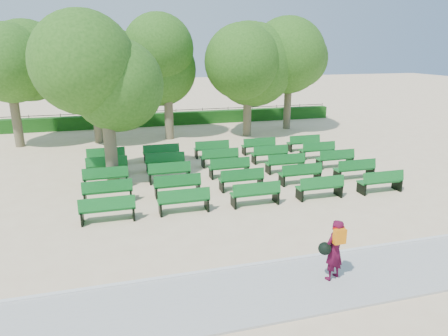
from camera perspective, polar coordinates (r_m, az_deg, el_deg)
name	(u,v)px	position (r m, az deg, el deg)	size (l,w,h in m)	color
ground	(208,188)	(16.23, -2.34, -2.84)	(120.00, 120.00, 0.00)	beige
paving	(280,289)	(9.88, 8.00, -16.79)	(30.00, 2.20, 0.06)	#A8A8A4
curb	(263,264)	(10.76, 5.53, -13.49)	(30.00, 0.12, 0.10)	silver
hedge	(163,119)	(29.52, -8.64, 6.93)	(26.00, 0.70, 0.90)	#164C13
fence	(163,124)	(29.99, -8.70, 6.20)	(26.00, 0.10, 1.02)	black
tree_line	(172,137)	(25.71, -7.47, 4.47)	(21.80, 6.80, 7.04)	#2D611A
bench_array	(229,175)	(17.55, 0.74, -0.96)	(1.82, 0.70, 1.12)	#116622
tree_among	(105,83)	(16.33, -16.62, 11.51)	(4.48, 4.48, 6.18)	brown
person	(334,249)	(10.06, 15.39, -11.12)	(0.77, 0.55, 1.54)	#470A24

